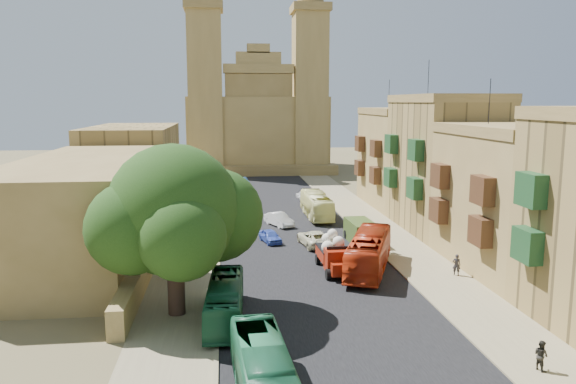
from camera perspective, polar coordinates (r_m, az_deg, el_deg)
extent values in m
plane|color=brown|center=(33.24, 5.28, -14.01)|extent=(260.00, 260.00, 0.00)
cube|color=black|center=(61.63, -0.42, -3.08)|extent=(14.00, 140.00, 0.01)
cube|color=#827555|center=(63.33, 8.16, -2.84)|extent=(5.00, 140.00, 0.01)
cube|color=#827555|center=(61.37, -9.29, -3.26)|extent=(5.00, 140.00, 0.01)
cube|color=#827555|center=(62.74, 5.95, -2.86)|extent=(0.25, 140.00, 0.12)
cube|color=#827555|center=(61.29, -6.96, -3.17)|extent=(0.25, 140.00, 0.12)
cube|color=#1A4321|center=(36.67, 23.11, -5.00)|extent=(0.90, 2.20, 2.00)
cube|color=#1A4321|center=(36.04, 23.44, 0.20)|extent=(0.90, 2.20, 2.00)
cube|color=olive|center=(47.28, 21.87, -1.02)|extent=(8.00, 14.00, 10.50)
cube|color=olive|center=(46.69, 22.28, 5.82)|extent=(8.20, 14.00, 0.80)
cylinder|color=black|center=(48.66, 19.80, 8.67)|extent=(0.06, 0.06, 3.60)
cube|color=#442816|center=(42.09, 18.94, -3.79)|extent=(0.90, 2.20, 2.00)
cube|color=#442816|center=(49.12, 15.04, -1.81)|extent=(0.90, 2.20, 2.00)
cube|color=#442816|center=(41.56, 19.15, 0.16)|extent=(0.90, 2.20, 2.00)
cube|color=#442816|center=(48.67, 15.18, 1.60)|extent=(0.90, 2.20, 2.00)
cube|color=olive|center=(59.66, 15.58, 2.50)|extent=(8.00, 14.00, 13.00)
cube|color=olive|center=(59.30, 15.87, 9.13)|extent=(8.20, 14.00, 0.80)
cylinder|color=black|center=(61.59, 14.08, 11.24)|extent=(0.06, 0.06, 3.60)
cube|color=#1A4321|center=(54.65, 12.72, 0.38)|extent=(0.90, 2.20, 2.00)
cube|color=#1A4321|center=(62.03, 10.35, 1.48)|extent=(0.90, 2.20, 2.00)
cube|color=#1A4321|center=(54.23, 12.86, 4.18)|extent=(0.90, 2.20, 2.00)
cube|color=#1A4321|center=(61.66, 10.45, 4.83)|extent=(0.90, 2.20, 2.00)
cube|color=olive|center=(72.82, 11.43, 3.20)|extent=(8.00, 14.00, 11.50)
cube|color=olive|center=(72.46, 11.59, 8.04)|extent=(8.20, 14.00, 0.80)
cylinder|color=black|center=(74.83, 10.23, 9.80)|extent=(0.06, 0.06, 3.60)
cube|color=#442816|center=(67.97, 8.84, 1.69)|extent=(0.90, 2.20, 2.00)
cube|color=#442816|center=(75.50, 7.27, 2.46)|extent=(0.90, 2.20, 2.00)
cube|color=#442816|center=(67.63, 8.90, 4.40)|extent=(0.90, 2.20, 2.00)
cube|color=#442816|center=(75.20, 7.32, 4.90)|extent=(0.90, 2.20, 2.00)
cube|color=olive|center=(51.71, -13.16, -4.70)|extent=(1.00, 40.00, 1.80)
cube|color=olive|center=(50.06, -19.82, -1.59)|extent=(10.00, 28.00, 8.40)
cube|color=olive|center=(75.23, -15.39, 2.67)|extent=(10.00, 22.00, 10.00)
cube|color=olive|center=(111.24, -3.25, 6.00)|extent=(26.00, 20.00, 14.00)
cube|color=olive|center=(101.33, -2.87, 2.24)|extent=(28.00, 4.00, 1.80)
cube|color=olive|center=(102.34, -2.98, 7.42)|extent=(12.00, 2.00, 16.00)
cube|color=olive|center=(102.46, -3.02, 12.40)|extent=(12.60, 2.40, 1.60)
cube|color=olive|center=(102.57, -3.03, 13.34)|extent=(8.00, 2.00, 2.40)
cube|color=olive|center=(102.72, -3.04, 14.35)|extent=(4.00, 2.00, 1.60)
cube|color=olive|center=(103.45, -8.38, 9.84)|extent=(6.00, 6.00, 29.00)
cube|color=olive|center=(104.76, -8.58, 18.13)|extent=(6.80, 6.80, 1.40)
cube|color=olive|center=(104.62, 2.23, 9.92)|extent=(6.00, 6.00, 29.00)
cube|color=olive|center=(105.91, 2.29, 18.12)|extent=(6.80, 6.80, 1.40)
cylinder|color=#34221A|center=(35.77, -11.31, -9.00)|extent=(1.06, 1.06, 4.04)
sphere|color=black|center=(34.64, -11.54, -1.80)|extent=(8.07, 8.07, 8.07)
sphere|color=black|center=(35.88, -7.27, -2.35)|extent=(5.95, 5.95, 5.95)
sphere|color=black|center=(34.17, -15.55, -3.56)|extent=(5.52, 5.52, 5.52)
sphere|color=black|center=(32.33, -10.74, -4.48)|extent=(5.10, 5.10, 5.10)
sphere|color=black|center=(36.91, -13.08, 0.15)|extent=(4.67, 4.67, 4.67)
cylinder|color=#34221A|center=(43.69, -11.08, -6.79)|extent=(0.44, 0.44, 2.38)
sphere|color=black|center=(43.10, -11.18, -3.72)|extent=(3.46, 3.46, 3.46)
cylinder|color=#34221A|center=(55.33, -10.12, -3.52)|extent=(0.44, 0.44, 2.12)
sphere|color=black|center=(54.90, -10.19, -1.35)|extent=(3.08, 3.08, 3.08)
cylinder|color=#34221A|center=(67.06, -9.51, -1.25)|extent=(0.44, 0.44, 2.20)
sphere|color=black|center=(66.70, -9.56, 0.63)|extent=(3.21, 3.21, 3.21)
cylinder|color=#34221A|center=(78.89, -9.08, 0.26)|extent=(0.44, 0.44, 2.07)
sphere|color=black|center=(78.60, -9.11, 1.77)|extent=(3.02, 3.02, 3.02)
cube|color=maroon|center=(44.86, 4.49, -6.27)|extent=(2.11, 3.36, 0.83)
cube|color=black|center=(44.74, 4.49, -5.70)|extent=(2.15, 3.41, 0.11)
cube|color=maroon|center=(42.85, 5.10, -6.89)|extent=(1.97, 1.61, 1.66)
cube|color=maroon|center=(41.92, 5.44, -7.79)|extent=(1.59, 1.14, 0.92)
cube|color=black|center=(42.67, 5.11, -6.06)|extent=(1.75, 0.14, 0.83)
cylinder|color=black|center=(42.12, 4.11, -8.34)|extent=(0.34, 0.84, 0.83)
cylinder|color=black|center=(42.53, 6.56, -8.21)|extent=(0.34, 0.84, 0.83)
cylinder|color=black|center=(45.92, 3.05, -6.85)|extent=(0.34, 0.84, 0.83)
cylinder|color=black|center=(46.29, 5.30, -6.74)|extent=(0.34, 0.84, 0.83)
sphere|color=beige|center=(44.06, 4.07, -5.62)|extent=(1.01, 1.01, 1.01)
sphere|color=beige|center=(44.52, 5.16, -5.48)|extent=(1.01, 1.01, 1.01)
sphere|color=beige|center=(45.20, 4.35, -5.24)|extent=(1.01, 1.01, 1.01)
sphere|color=beige|center=(44.57, 4.02, -4.78)|extent=(0.92, 0.92, 0.92)
sphere|color=beige|center=(43.85, 5.15, -5.09)|extent=(0.92, 0.92, 0.92)
sphere|color=beige|center=(44.37, 4.54, -4.30)|extent=(0.83, 0.83, 0.83)
cube|color=#394E1D|center=(53.12, 7.41, -4.03)|extent=(2.31, 4.99, 2.03)
cylinder|color=black|center=(51.41, 6.88, -5.16)|extent=(0.35, 0.82, 0.81)
cylinder|color=black|center=(51.95, 8.93, -5.06)|extent=(0.35, 0.82, 0.81)
cylinder|color=black|center=(54.62, 5.93, -4.30)|extent=(0.35, 0.82, 0.81)
cylinder|color=black|center=(55.12, 7.87, -4.21)|extent=(0.35, 0.82, 0.81)
imported|color=#216742|center=(25.46, -2.43, -18.28)|extent=(2.81, 9.64, 2.65)
imported|color=#185531|center=(34.57, -6.40, -10.94)|extent=(2.49, 8.82, 2.43)
imported|color=#A2270E|center=(44.33, 8.23, -6.07)|extent=(6.21, 10.87, 2.98)
imported|color=#F1EFA0|center=(64.06, 2.92, -1.35)|extent=(2.39, 10.06, 2.80)
imported|color=#3C59BD|center=(52.80, -1.80, -4.51)|extent=(2.23, 3.74, 1.19)
imported|color=white|center=(59.68, -0.91, -2.81)|extent=(3.06, 4.47, 1.39)
imported|color=beige|center=(51.62, 2.69, -4.71)|extent=(3.02, 5.31, 1.40)
imported|color=#121E40|center=(78.55, -4.95, -0.06)|extent=(1.77, 3.85, 1.09)
imported|color=white|center=(76.08, 1.51, -0.30)|extent=(1.63, 3.47, 1.15)
imported|color=#336192|center=(89.57, -4.63, 1.11)|extent=(2.22, 3.79, 1.18)
imported|color=#262427|center=(44.80, 16.74, -7.09)|extent=(0.70, 0.58, 1.65)
imported|color=#27251F|center=(31.22, 24.32, -14.88)|extent=(0.77, 0.88, 1.53)
imported|color=#38383D|center=(49.87, 9.90, -5.08)|extent=(0.45, 1.07, 1.83)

